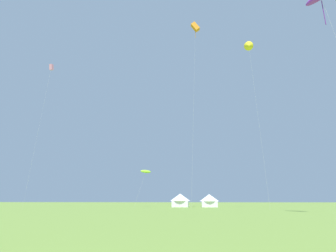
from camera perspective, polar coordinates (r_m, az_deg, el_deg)
kite_orange_box at (r=60.80m, az=5.90°, el=20.41°), size 2.68×1.09×38.43m
kite_yellow_delta at (r=58.85m, az=17.05°, el=16.21°), size 2.21×2.55×33.17m
kite_pink_box at (r=69.85m, az=-23.89°, el=11.39°), size 2.06×1.48×32.68m
kite_lime_parafoil at (r=59.81m, az=-4.82°, el=-9.76°), size 3.65×2.71×8.13m
festival_tent_center at (r=62.01m, az=2.65°, el=-15.58°), size 4.50×4.50×2.93m
festival_tent_right at (r=61.92m, az=8.91°, el=-15.49°), size 4.29×4.29×2.79m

